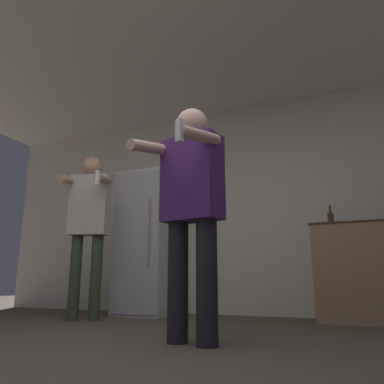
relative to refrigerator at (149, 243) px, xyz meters
name	(u,v)px	position (x,y,z in m)	size (l,w,h in m)	color
ground_plane	(76,370)	(1.02, -2.50, -0.84)	(14.00, 14.00, 0.00)	#4C4238
wall_back	(239,207)	(1.02, 0.39, 0.44)	(7.00, 0.06, 2.55)	beige
ceiling_slab	(193,47)	(1.02, -1.07, 1.74)	(7.00, 3.37, 0.05)	silver
refrigerator	(149,243)	(0.00, 0.00, 0.00)	(0.61, 0.74, 1.67)	silver
bottle_clear_vodka	(331,219)	(2.08, 0.14, 0.19)	(0.06, 0.06, 0.23)	#563314
person_woman_foreground	(191,201)	(1.26, -1.69, 0.09)	(0.56, 0.61, 1.61)	black
person_man_side	(89,217)	(-0.31, -0.78, 0.21)	(0.55, 0.55, 1.72)	#38422D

